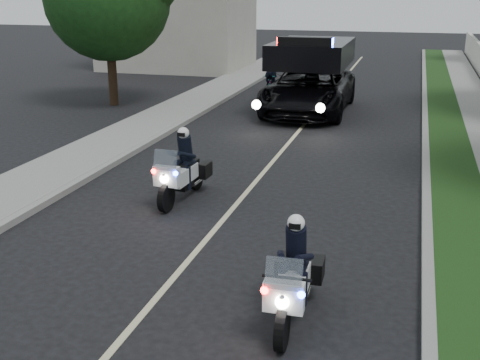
# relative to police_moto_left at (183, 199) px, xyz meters

# --- Properties ---
(ground) EXTENTS (120.00, 120.00, 0.00)m
(ground) POSITION_rel_police_moto_left_xyz_m (1.28, -4.23, 0.00)
(ground) COLOR black
(ground) RESTS_ON ground
(curb_right) EXTENTS (0.20, 60.00, 0.15)m
(curb_right) POSITION_rel_police_moto_left_xyz_m (5.38, 5.77, 0.07)
(curb_right) COLOR gray
(curb_right) RESTS_ON ground
(grass_verge) EXTENTS (1.20, 60.00, 0.16)m
(grass_verge) POSITION_rel_police_moto_left_xyz_m (6.08, 5.77, 0.08)
(grass_verge) COLOR #193814
(grass_verge) RESTS_ON ground
(curb_left) EXTENTS (0.20, 60.00, 0.15)m
(curb_left) POSITION_rel_police_moto_left_xyz_m (-2.82, 5.77, 0.07)
(curb_left) COLOR gray
(curb_left) RESTS_ON ground
(sidewalk_left) EXTENTS (2.00, 60.00, 0.16)m
(sidewalk_left) POSITION_rel_police_moto_left_xyz_m (-3.92, 5.77, 0.08)
(sidewalk_left) COLOR gray
(sidewalk_left) RESTS_ON ground
(building_far) EXTENTS (8.00, 6.00, 7.00)m
(building_far) POSITION_rel_police_moto_left_xyz_m (-8.72, 21.77, 3.50)
(building_far) COLOR #A8A396
(building_far) RESTS_ON ground
(lane_marking) EXTENTS (0.12, 50.00, 0.01)m
(lane_marking) POSITION_rel_police_moto_left_xyz_m (1.28, 5.77, 0.00)
(lane_marking) COLOR #BFB78C
(lane_marking) RESTS_ON ground
(police_moto_left) EXTENTS (0.80, 2.00, 1.67)m
(police_moto_left) POSITION_rel_police_moto_left_xyz_m (0.00, 0.00, 0.00)
(police_moto_left) COLOR silver
(police_moto_left) RESTS_ON ground
(police_moto_right) EXTENTS (0.71, 1.90, 1.60)m
(police_moto_right) POSITION_rel_police_moto_left_xyz_m (3.44, -4.43, 0.00)
(police_moto_right) COLOR silver
(police_moto_right) RESTS_ON ground
(police_suv) EXTENTS (3.01, 6.49, 3.15)m
(police_suv) POSITION_rel_police_moto_left_xyz_m (1.03, 10.79, 0.00)
(police_suv) COLOR black
(police_suv) RESTS_ON ground
(bicycle) EXTENTS (0.60, 1.59, 0.82)m
(bicycle) POSITION_rel_police_moto_left_xyz_m (-1.44, 14.80, 0.00)
(bicycle) COLOR black
(bicycle) RESTS_ON ground
(cyclist) EXTENTS (0.63, 0.44, 1.67)m
(cyclist) POSITION_rel_police_moto_left_xyz_m (-1.44, 14.80, 0.00)
(cyclist) COLOR black
(cyclist) RESTS_ON ground
(tree_left_near) EXTENTS (5.84, 5.84, 8.26)m
(tree_left_near) POSITION_rel_police_moto_left_xyz_m (-6.94, 10.07, 0.00)
(tree_left_near) COLOR #174015
(tree_left_near) RESTS_ON ground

